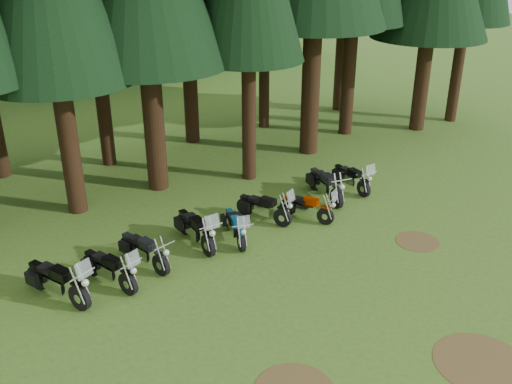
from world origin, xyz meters
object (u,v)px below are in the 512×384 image
(motorcycle_7, at_px, (325,186))
(motorcycle_0, at_px, (58,282))
(motorcycle_5, at_px, (264,208))
(motorcycle_8, at_px, (351,179))
(motorcycle_4, at_px, (235,228))
(motorcycle_1, at_px, (110,270))
(motorcycle_2, at_px, (144,252))
(motorcycle_3, at_px, (196,230))
(motorcycle_6, at_px, (307,208))

(motorcycle_7, bearing_deg, motorcycle_0, -162.70)
(motorcycle_5, height_order, motorcycle_8, motorcycle_5)
(motorcycle_7, bearing_deg, motorcycle_4, -157.45)
(motorcycle_4, bearing_deg, motorcycle_7, 27.77)
(motorcycle_1, height_order, motorcycle_2, motorcycle_1)
(motorcycle_4, bearing_deg, motorcycle_1, -160.00)
(motorcycle_4, height_order, motorcycle_7, motorcycle_4)
(motorcycle_4, bearing_deg, motorcycle_3, 176.58)
(motorcycle_1, relative_size, motorcycle_4, 1.10)
(motorcycle_0, xyz_separation_m, motorcycle_2, (2.63, 0.13, -0.06))
(motorcycle_4, xyz_separation_m, motorcycle_5, (1.57, 0.49, 0.02))
(motorcycle_2, bearing_deg, motorcycle_7, -8.75)
(motorcycle_3, relative_size, motorcycle_6, 1.20)
(motorcycle_5, xyz_separation_m, motorcycle_8, (4.27, -0.03, -0.00))
(motorcycle_2, relative_size, motorcycle_3, 0.91)
(motorcycle_2, bearing_deg, motorcycle_3, -6.21)
(motorcycle_0, distance_m, motorcycle_2, 2.64)
(motorcycle_2, distance_m, motorcycle_5, 4.60)
(motorcycle_1, relative_size, motorcycle_3, 0.94)
(motorcycle_7, xyz_separation_m, motorcycle_8, (1.33, -0.05, -0.05))
(motorcycle_1, distance_m, motorcycle_4, 4.28)
(motorcycle_2, distance_m, motorcycle_7, 7.54)
(motorcycle_3, height_order, motorcycle_8, motorcycle_3)
(motorcycle_0, xyz_separation_m, motorcycle_3, (4.51, 0.24, -0.01))
(motorcycle_6, relative_size, motorcycle_7, 0.84)
(motorcycle_1, bearing_deg, motorcycle_0, 157.92)
(motorcycle_7, height_order, motorcycle_8, motorcycle_8)
(motorcycle_2, xyz_separation_m, motorcycle_8, (8.87, 0.03, 0.00))
(motorcycle_2, xyz_separation_m, motorcycle_7, (7.54, 0.08, 0.05))
(motorcycle_4, bearing_deg, motorcycle_0, -161.69)
(motorcycle_1, bearing_deg, motorcycle_6, -17.49)
(motorcycle_0, bearing_deg, motorcycle_4, -21.11)
(motorcycle_6, xyz_separation_m, motorcycle_7, (1.70, 0.85, 0.08))
(motorcycle_0, height_order, motorcycle_6, motorcycle_0)
(motorcycle_6, bearing_deg, motorcycle_8, -6.02)
(motorcycle_2, relative_size, motorcycle_6, 1.10)
(motorcycle_1, relative_size, motorcycle_7, 0.94)
(motorcycle_0, xyz_separation_m, motorcycle_5, (7.23, 0.19, -0.06))
(motorcycle_3, bearing_deg, motorcycle_1, -166.27)
(motorcycle_1, bearing_deg, motorcycle_4, -15.25)
(motorcycle_2, distance_m, motorcycle_4, 3.07)
(motorcycle_7, bearing_deg, motorcycle_8, 13.80)
(motorcycle_0, relative_size, motorcycle_6, 1.22)
(motorcycle_3, bearing_deg, motorcycle_4, -18.90)
(motorcycle_0, distance_m, motorcycle_4, 5.67)
(motorcycle_3, xyz_separation_m, motorcycle_7, (5.66, -0.02, 0.00))
(motorcycle_4, distance_m, motorcycle_8, 5.85)
(motorcycle_5, bearing_deg, motorcycle_4, 179.06)
(motorcycle_2, xyz_separation_m, motorcycle_4, (3.04, -0.43, -0.01))
(motorcycle_0, distance_m, motorcycle_3, 4.52)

